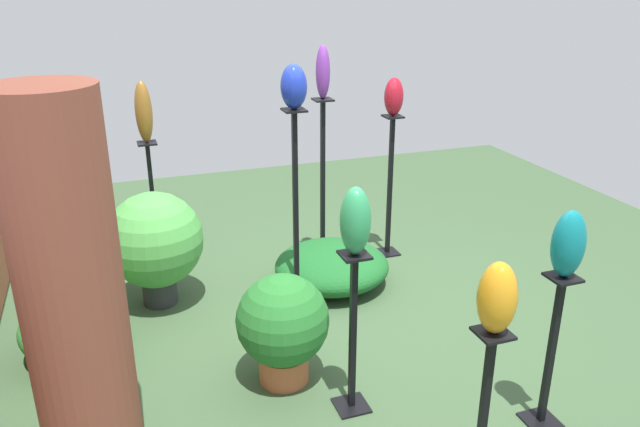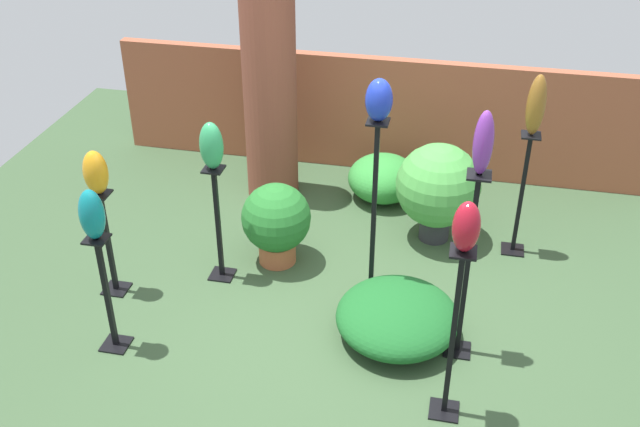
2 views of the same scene
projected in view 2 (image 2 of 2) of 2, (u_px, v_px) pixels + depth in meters
The scene contains 21 objects.
ground_plane at pixel (333, 317), 5.93m from camera, with size 8.00×8.00×0.00m, color #385133.
brick_wall_back at pixel (381, 115), 7.75m from camera, with size 5.60×0.12×1.22m, color #9E5138.
brick_pillar at pixel (270, 98), 7.08m from camera, with size 0.51×0.51×2.05m, color brown.
pedestal_jade at pixel (219, 229), 6.15m from camera, with size 0.20×0.20×1.04m.
pedestal_amber at pixel (109, 248), 6.01m from camera, with size 0.20×0.20×0.93m.
pedestal_bronze at pixel (521, 200), 6.44m from camera, with size 0.20×0.20×1.15m.
pedestal_ruby at pixel (452, 343), 4.76m from camera, with size 0.20×0.20×1.32m.
pedestal_cobalt at pixel (373, 222), 5.74m from camera, with size 0.20×0.20×1.59m.
pedestal_violet at pixel (466, 275), 5.23m from camera, with size 0.20×0.20×1.50m.
pedestal_teal at pixel (108, 299), 5.42m from camera, with size 0.20×0.20×0.97m.
art_vase_jade at pixel (211, 146), 5.75m from camera, with size 0.19×0.17×0.39m, color #2D9356.
art_vase_amber at pixel (96, 172), 5.65m from camera, with size 0.19×0.18×0.36m, color orange.
art_vase_bronze at pixel (536, 105), 5.98m from camera, with size 0.15×0.14×0.52m, color brown.
art_vase_ruby at pixel (466, 227), 4.30m from camera, with size 0.16×0.17×0.33m, color maroon.
art_vase_cobalt at pixel (379, 100), 5.20m from camera, with size 0.19×0.19×0.32m, color #192D9E.
art_vase_violet at pixel (483, 143), 4.69m from camera, with size 0.13×0.12×0.44m, color #6B2D8C.
art_vase_teal at pixel (92, 215), 5.04m from camera, with size 0.17×0.18×0.38m, color #0F727A.
potted_plant_back_center at pixel (276, 221), 6.37m from camera, with size 0.60×0.60×0.74m.
potted_plant_mid_left at pixel (438, 187), 6.62m from camera, with size 0.75×0.75×0.93m.
foliage_bed_east at pixel (397, 317), 5.66m from camera, with size 0.93×0.97×0.34m, color #195923.
foliage_bed_west at pixel (383, 178), 7.41m from camera, with size 0.70×0.72×0.44m, color #338C38.
Camera 2 is at (0.86, -4.53, 3.82)m, focal length 42.00 mm.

